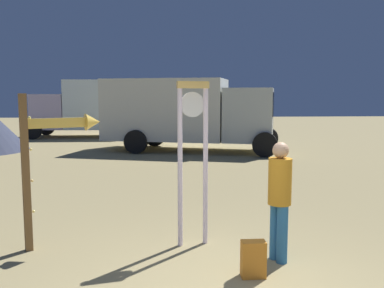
{
  "coord_description": "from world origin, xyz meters",
  "views": [
    {
      "loc": [
        -0.77,
        -4.0,
        2.16
      ],
      "look_at": [
        -0.12,
        4.37,
        1.2
      ],
      "focal_mm": 38.74,
      "sensor_mm": 36.0,
      "label": 1
    }
  ],
  "objects_px": {
    "standing_clock": "(193,148)",
    "backpack": "(253,259)",
    "person_near_clock": "(280,195)",
    "arrow_sign": "(54,148)",
    "box_truck_far": "(94,107)",
    "box_truck_near": "(185,111)"
  },
  "relations": [
    {
      "from": "standing_clock",
      "to": "backpack",
      "type": "height_order",
      "value": "standing_clock"
    },
    {
      "from": "person_near_clock",
      "to": "backpack",
      "type": "relative_size",
      "value": 3.55
    },
    {
      "from": "standing_clock",
      "to": "person_near_clock",
      "type": "relative_size",
      "value": 1.5
    },
    {
      "from": "arrow_sign",
      "to": "standing_clock",
      "type": "bearing_deg",
      "value": -2.89
    },
    {
      "from": "backpack",
      "to": "box_truck_far",
      "type": "relative_size",
      "value": 0.07
    },
    {
      "from": "arrow_sign",
      "to": "backpack",
      "type": "distance_m",
      "value": 3.15
    },
    {
      "from": "standing_clock",
      "to": "box_truck_far",
      "type": "distance_m",
      "value": 17.3
    },
    {
      "from": "backpack",
      "to": "box_truck_near",
      "type": "xyz_separation_m",
      "value": [
        -0.09,
        11.8,
        1.36
      ]
    },
    {
      "from": "backpack",
      "to": "box_truck_near",
      "type": "relative_size",
      "value": 0.06
    },
    {
      "from": "arrow_sign",
      "to": "box_truck_near",
      "type": "relative_size",
      "value": 0.3
    },
    {
      "from": "arrow_sign",
      "to": "box_truck_far",
      "type": "relative_size",
      "value": 0.36
    },
    {
      "from": "person_near_clock",
      "to": "box_truck_near",
      "type": "xyz_separation_m",
      "value": [
        -0.53,
        11.34,
        0.7
      ]
    },
    {
      "from": "backpack",
      "to": "box_truck_near",
      "type": "height_order",
      "value": "box_truck_near"
    },
    {
      "from": "box_truck_near",
      "to": "person_near_clock",
      "type": "bearing_deg",
      "value": -87.33
    },
    {
      "from": "backpack",
      "to": "box_truck_near",
      "type": "bearing_deg",
      "value": 90.42
    },
    {
      "from": "standing_clock",
      "to": "arrow_sign",
      "type": "height_order",
      "value": "standing_clock"
    },
    {
      "from": "box_truck_far",
      "to": "person_near_clock",
      "type": "bearing_deg",
      "value": -73.75
    },
    {
      "from": "standing_clock",
      "to": "person_near_clock",
      "type": "distance_m",
      "value": 1.4
    },
    {
      "from": "arrow_sign",
      "to": "person_near_clock",
      "type": "distance_m",
      "value": 3.21
    },
    {
      "from": "standing_clock",
      "to": "backpack",
      "type": "xyz_separation_m",
      "value": [
        0.64,
        -1.17,
        -1.21
      ]
    },
    {
      "from": "box_truck_near",
      "to": "box_truck_far",
      "type": "xyz_separation_m",
      "value": [
        -4.58,
        6.19,
        0.05
      ]
    },
    {
      "from": "arrow_sign",
      "to": "backpack",
      "type": "bearing_deg",
      "value": -25.83
    }
  ]
}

